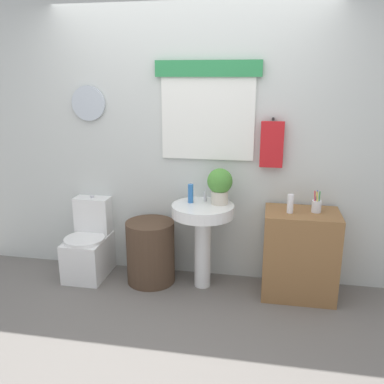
# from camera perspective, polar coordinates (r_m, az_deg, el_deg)

# --- Properties ---
(ground_plane) EXTENTS (8.00, 8.00, 0.00)m
(ground_plane) POSITION_cam_1_polar(r_m,az_deg,el_deg) (3.26, -4.19, -19.46)
(ground_plane) COLOR slate
(back_wall) EXTENTS (4.40, 0.18, 2.60)m
(back_wall) POSITION_cam_1_polar(r_m,az_deg,el_deg) (3.83, -0.17, 7.13)
(back_wall) COLOR silver
(back_wall) RESTS_ON ground_plane
(toilet) EXTENTS (0.38, 0.51, 0.76)m
(toilet) POSITION_cam_1_polar(r_m,az_deg,el_deg) (4.16, -14.01, -7.30)
(toilet) COLOR white
(toilet) RESTS_ON ground_plane
(laundry_hamper) EXTENTS (0.45, 0.45, 0.59)m
(laundry_hamper) POSITION_cam_1_polar(r_m,az_deg,el_deg) (3.91, -5.75, -8.24)
(laundry_hamper) COLOR #4C3828
(laundry_hamper) RESTS_ON ground_plane
(pedestal_sink) EXTENTS (0.56, 0.56, 0.79)m
(pedestal_sink) POSITION_cam_1_polar(r_m,az_deg,el_deg) (3.69, 1.50, -4.48)
(pedestal_sink) COLOR white
(pedestal_sink) RESTS_ON ground_plane
(faucet) EXTENTS (0.03, 0.03, 0.10)m
(faucet) POSITION_cam_1_polar(r_m,az_deg,el_deg) (3.73, 1.82, -0.53)
(faucet) COLOR silver
(faucet) RESTS_ON pedestal_sink
(wooden_cabinet) EXTENTS (0.63, 0.44, 0.77)m
(wooden_cabinet) POSITION_cam_1_polar(r_m,az_deg,el_deg) (3.75, 14.68, -8.30)
(wooden_cabinet) COLOR olive
(wooden_cabinet) RESTS_ON ground_plane
(soap_bottle) EXTENTS (0.05, 0.05, 0.17)m
(soap_bottle) POSITION_cam_1_polar(r_m,az_deg,el_deg) (3.68, -0.19, -0.20)
(soap_bottle) COLOR #2D6BB7
(soap_bottle) RESTS_ON pedestal_sink
(potted_plant) EXTENTS (0.22, 0.22, 0.32)m
(potted_plant) POSITION_cam_1_polar(r_m,az_deg,el_deg) (3.62, 3.88, 1.08)
(potted_plant) COLOR beige
(potted_plant) RESTS_ON pedestal_sink
(lotion_bottle) EXTENTS (0.05, 0.05, 0.16)m
(lotion_bottle) POSITION_cam_1_polar(r_m,az_deg,el_deg) (3.54, 13.47, -1.58)
(lotion_bottle) COLOR white
(lotion_bottle) RESTS_ON wooden_cabinet
(toothbrush_cup) EXTENTS (0.08, 0.08, 0.19)m
(toothbrush_cup) POSITION_cam_1_polar(r_m,az_deg,el_deg) (3.63, 16.86, -1.86)
(toothbrush_cup) COLOR silver
(toothbrush_cup) RESTS_ON wooden_cabinet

